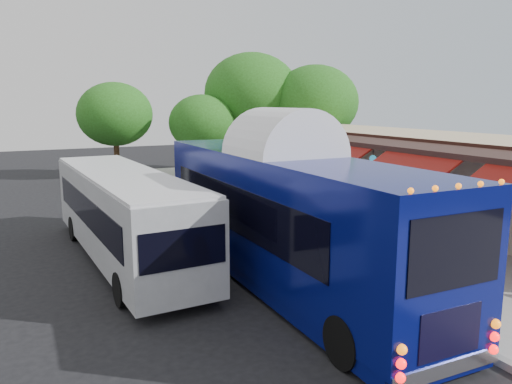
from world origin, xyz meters
TOP-DOWN VIEW (x-y plane):
  - ground at (0.00, 0.00)m, footprint 90.00×90.00m
  - sidewalk at (5.00, 4.00)m, footprint 10.00×40.00m
  - curb at (0.05, 4.00)m, footprint 0.20×40.00m
  - station_shelter at (8.38, 4.00)m, footprint 8.15×20.00m
  - coach_bus at (-1.45, -0.10)m, footprint 2.77×12.08m
  - city_bus at (-4.93, 3.93)m, footprint 2.69×10.60m
  - ped_a at (0.60, -2.67)m, footprint 0.70×0.64m
  - ped_b at (0.98, 0.84)m, footprint 0.88×0.69m
  - ped_c at (0.60, 8.09)m, footprint 1.12×0.65m
  - ped_d at (2.59, 6.97)m, footprint 1.17×0.98m
  - tree_left at (3.36, 18.77)m, footprint 4.26×4.26m
  - tree_mid at (7.17, 19.27)m, footprint 6.46×6.46m
  - tree_right at (10.47, 16.51)m, footprint 5.77×5.77m
  - tree_far at (-1.51, 21.96)m, footprint 4.89×4.89m

SIDE VIEW (x-z plane):
  - ground at x=0.00m, z-range 0.00..0.00m
  - sidewalk at x=5.00m, z-range 0.00..0.15m
  - curb at x=0.05m, z-range -0.01..0.15m
  - ped_d at x=2.59m, z-range 0.15..1.72m
  - ped_a at x=0.60m, z-range 0.15..1.76m
  - ped_b at x=0.98m, z-range 0.15..1.94m
  - ped_c at x=0.60m, z-range 0.15..1.95m
  - city_bus at x=-4.93m, z-range 0.15..2.98m
  - station_shelter at x=8.38m, z-range 0.05..3.65m
  - coach_bus at x=-1.45m, z-range 0.14..3.98m
  - tree_left at x=3.36m, z-range 0.90..6.36m
  - tree_far at x=-1.51m, z-range 1.04..7.30m
  - tree_right at x=10.47m, z-range 1.23..8.63m
  - tree_mid at x=7.17m, z-range 1.38..9.65m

